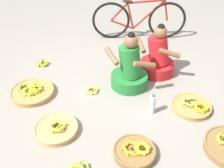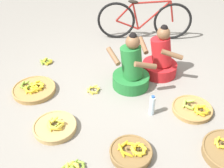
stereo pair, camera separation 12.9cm
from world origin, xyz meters
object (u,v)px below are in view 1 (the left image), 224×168
(bicycle_leaning, at_px, (139,20))
(banana_basket_front_center, at_px, (32,92))
(vendor_woman_behind, at_px, (157,58))
(banana_basket_back_left, at_px, (135,151))
(vendor_woman_front, at_px, (130,70))
(water_bottle, at_px, (152,104))
(banana_basket_front_right, at_px, (56,129))
(loose_bananas_mid_right, at_px, (92,90))
(loose_bananas_back_center, at_px, (43,63))
(banana_basket_near_bicycle, at_px, (192,106))

(bicycle_leaning, xyz_separation_m, banana_basket_front_center, (-1.00, -2.10, -0.31))
(vendor_woman_behind, height_order, banana_basket_back_left, vendor_woman_behind)
(vendor_woman_front, xyz_separation_m, water_bottle, (0.42, -0.48, -0.13))
(banana_basket_front_right, bearing_deg, water_bottle, 33.21)
(vendor_woman_front, relative_size, bicycle_leaning, 0.51)
(vendor_woman_front, bearing_deg, loose_bananas_mid_right, -146.35)
(bicycle_leaning, distance_m, banana_basket_back_left, 2.78)
(loose_bananas_back_center, bearing_deg, water_bottle, -17.48)
(banana_basket_front_right, xyz_separation_m, banana_basket_near_bicycle, (1.49, 0.88, -0.00))
(loose_bananas_mid_right, bearing_deg, vendor_woman_front, 33.65)
(vendor_woman_front, relative_size, vendor_woman_behind, 1.04)
(banana_basket_front_right, xyz_separation_m, water_bottle, (1.00, 0.66, 0.09))
(bicycle_leaning, height_order, loose_bananas_back_center, bicycle_leaning)
(vendor_woman_behind, bearing_deg, vendor_woman_front, -125.25)
(banana_basket_front_right, bearing_deg, bicycle_leaning, 82.08)
(banana_basket_front_center, xyz_separation_m, loose_bananas_mid_right, (0.77, 0.30, -0.02))
(banana_basket_front_center, bearing_deg, loose_bananas_back_center, 108.51)
(banana_basket_back_left, height_order, banana_basket_near_bicycle, banana_basket_back_left)
(banana_basket_front_right, bearing_deg, banana_basket_back_left, -3.53)
(banana_basket_back_left, xyz_separation_m, banana_basket_near_bicycle, (0.53, 0.94, -0.01))
(banana_basket_front_right, xyz_separation_m, banana_basket_front_center, (-0.64, 0.53, -0.00))
(banana_basket_front_center, height_order, loose_bananas_back_center, banana_basket_front_center)
(vendor_woman_behind, height_order, bicycle_leaning, vendor_woman_behind)
(bicycle_leaning, xyz_separation_m, water_bottle, (0.64, -1.98, -0.22))
(banana_basket_near_bicycle, bearing_deg, loose_bananas_back_center, 171.23)
(bicycle_leaning, relative_size, banana_basket_front_center, 2.75)
(banana_basket_front_center, bearing_deg, bicycle_leaning, 64.52)
(banana_basket_back_left, height_order, loose_bananas_back_center, banana_basket_back_left)
(bicycle_leaning, bearing_deg, loose_bananas_back_center, -131.83)
(bicycle_leaning, distance_m, loose_bananas_mid_right, 1.85)
(vendor_woman_behind, bearing_deg, bicycle_leaning, 116.60)
(vendor_woman_front, height_order, banana_basket_near_bicycle, vendor_woman_front)
(vendor_woman_behind, relative_size, banana_basket_front_right, 1.56)
(bicycle_leaning, height_order, loose_bananas_mid_right, bicycle_leaning)
(vendor_woman_front, xyz_separation_m, banana_basket_near_bicycle, (0.90, -0.25, -0.23))
(vendor_woman_behind, height_order, banana_basket_front_right, vendor_woman_behind)
(banana_basket_front_center, distance_m, banana_basket_near_bicycle, 2.15)
(banana_basket_back_left, bearing_deg, loose_bananas_back_center, 144.47)
(banana_basket_near_bicycle, height_order, water_bottle, water_bottle)
(banana_basket_front_right, xyz_separation_m, loose_bananas_mid_right, (0.13, 0.83, -0.02))
(banana_basket_front_center, distance_m, water_bottle, 1.65)
(banana_basket_near_bicycle, bearing_deg, water_bottle, -154.77)
(banana_basket_front_right, distance_m, loose_bananas_back_center, 1.52)
(banana_basket_front_right, bearing_deg, loose_bananas_mid_right, 81.15)
(banana_basket_back_left, bearing_deg, banana_basket_front_right, 176.47)
(banana_basket_near_bicycle, bearing_deg, vendor_woman_behind, 130.34)
(vendor_woman_front, height_order, banana_basket_front_right, vendor_woman_front)
(loose_bananas_mid_right, xyz_separation_m, water_bottle, (0.87, -0.18, 0.11))
(banana_basket_front_right, relative_size, loose_bananas_back_center, 2.26)
(banana_basket_near_bicycle, distance_m, loose_bananas_mid_right, 1.36)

